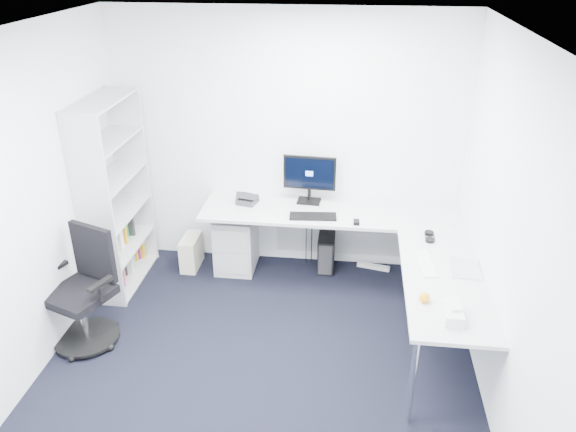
# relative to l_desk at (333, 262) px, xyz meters

# --- Properties ---
(ground) EXTENTS (4.20, 4.20, 0.00)m
(ground) POSITION_rel_l_desk_xyz_m (-0.55, -1.40, -0.40)
(ground) COLOR black
(ceiling) EXTENTS (4.20, 4.20, 0.00)m
(ceiling) POSITION_rel_l_desk_xyz_m (-0.55, -1.40, 2.30)
(ceiling) COLOR white
(wall_back) EXTENTS (3.60, 0.02, 2.70)m
(wall_back) POSITION_rel_l_desk_xyz_m (-0.55, 0.70, 0.95)
(wall_back) COLOR white
(wall_back) RESTS_ON ground
(wall_left) EXTENTS (0.02, 4.20, 2.70)m
(wall_left) POSITION_rel_l_desk_xyz_m (-2.35, -1.40, 0.95)
(wall_left) COLOR white
(wall_left) RESTS_ON ground
(wall_right) EXTENTS (0.02, 4.20, 2.70)m
(wall_right) POSITION_rel_l_desk_xyz_m (1.25, -1.40, 0.95)
(wall_right) COLOR white
(wall_right) RESTS_ON ground
(l_desk) EXTENTS (2.71, 1.52, 0.79)m
(l_desk) POSITION_rel_l_desk_xyz_m (0.00, 0.00, 0.00)
(l_desk) COLOR #BABCBC
(l_desk) RESTS_ON ground
(drawer_pedestal) EXTENTS (0.41, 0.51, 0.63)m
(drawer_pedestal) POSITION_rel_l_desk_xyz_m (-1.06, 0.45, -0.08)
(drawer_pedestal) COLOR #BABCBC
(drawer_pedestal) RESTS_ON ground
(bookshelf) EXTENTS (0.38, 0.97, 1.94)m
(bookshelf) POSITION_rel_l_desk_xyz_m (-2.17, 0.05, 0.58)
(bookshelf) COLOR #B7B9B9
(bookshelf) RESTS_ON ground
(task_chair) EXTENTS (0.76, 0.76, 1.06)m
(task_chair) POSITION_rel_l_desk_xyz_m (-2.14, -0.98, 0.13)
(task_chair) COLOR black
(task_chair) RESTS_ON ground
(black_pc_tower) EXTENTS (0.18, 0.40, 0.39)m
(black_pc_tower) POSITION_rel_l_desk_xyz_m (-0.09, 0.57, -0.20)
(black_pc_tower) COLOR black
(black_pc_tower) RESTS_ON ground
(beige_pc_tower) EXTENTS (0.17, 0.38, 0.36)m
(beige_pc_tower) POSITION_rel_l_desk_xyz_m (-1.55, 0.39, -0.22)
(beige_pc_tower) COLOR beige
(beige_pc_tower) RESTS_ON ground
(power_strip) EXTENTS (0.36, 0.14, 0.04)m
(power_strip) POSITION_rel_l_desk_xyz_m (0.43, 0.59, -0.37)
(power_strip) COLOR silver
(power_strip) RESTS_ON ground
(monitor) EXTENTS (0.55, 0.21, 0.52)m
(monitor) POSITION_rel_l_desk_xyz_m (-0.29, 0.52, 0.65)
(monitor) COLOR black
(monitor) RESTS_ON l_desk
(black_keyboard) EXTENTS (0.47, 0.20, 0.02)m
(black_keyboard) POSITION_rel_l_desk_xyz_m (-0.22, 0.17, 0.41)
(black_keyboard) COLOR black
(black_keyboard) RESTS_ON l_desk
(mouse) EXTENTS (0.06, 0.09, 0.03)m
(mouse) POSITION_rel_l_desk_xyz_m (0.21, 0.09, 0.41)
(mouse) COLOR black
(mouse) RESTS_ON l_desk
(desk_phone) EXTENTS (0.23, 0.23, 0.13)m
(desk_phone) POSITION_rel_l_desk_xyz_m (-0.92, 0.42, 0.46)
(desk_phone) COLOR #2C2C2E
(desk_phone) RESTS_ON l_desk
(laptop) EXTENTS (0.36, 0.35, 0.24)m
(laptop) POSITION_rel_l_desk_xyz_m (1.11, -0.64, 0.51)
(laptop) COLOR silver
(laptop) RESTS_ON l_desk
(white_keyboard) EXTENTS (0.18, 0.44, 0.01)m
(white_keyboard) POSITION_rel_l_desk_xyz_m (0.80, -0.60, 0.40)
(white_keyboard) COLOR silver
(white_keyboard) RESTS_ON l_desk
(headphones) EXTENTS (0.14, 0.21, 0.05)m
(headphones) POSITION_rel_l_desk_xyz_m (0.87, -0.12, 0.42)
(headphones) COLOR black
(headphones) RESTS_ON l_desk
(orange_fruit) EXTENTS (0.08, 0.08, 0.08)m
(orange_fruit) POSITION_rel_l_desk_xyz_m (0.73, -1.15, 0.44)
(orange_fruit) COLOR orange
(orange_fruit) RESTS_ON l_desk
(tissue_box) EXTENTS (0.13, 0.25, 0.09)m
(tissue_box) POSITION_rel_l_desk_xyz_m (0.91, -1.34, 0.44)
(tissue_box) COLOR silver
(tissue_box) RESTS_ON l_desk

